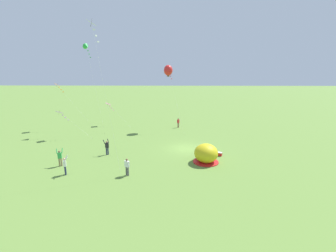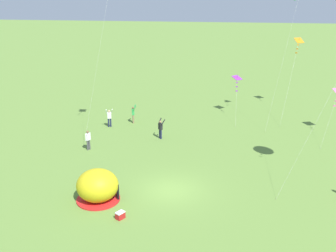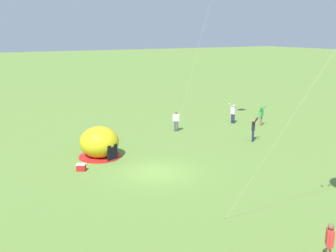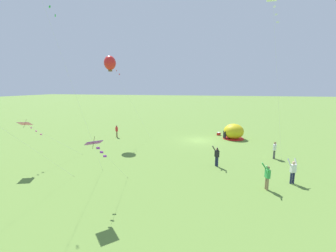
{
  "view_description": "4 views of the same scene",
  "coord_description": "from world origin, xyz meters",
  "px_view_note": "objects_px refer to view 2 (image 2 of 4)",
  "views": [
    {
      "loc": [
        -27.88,
        1.61,
        9.64
      ],
      "look_at": [
        2.34,
        2.37,
        2.49
      ],
      "focal_mm": 24.0,
      "sensor_mm": 36.0,
      "label": 1
    },
    {
      "loc": [
        3.46,
        -23.5,
        12.85
      ],
      "look_at": [
        -0.65,
        2.83,
        3.62
      ],
      "focal_mm": 42.0,
      "sensor_mm": 36.0,
      "label": 2
    },
    {
      "loc": [
        19.77,
        -10.36,
        8.26
      ],
      "look_at": [
        -0.79,
        1.2,
        2.55
      ],
      "focal_mm": 42.0,
      "sensor_mm": 36.0,
      "label": 3
    },
    {
      "loc": [
        -2.52,
        29.52,
        7.16
      ],
      "look_at": [
        3.31,
        4.45,
        2.6
      ],
      "focal_mm": 24.0,
      "sensor_mm": 36.0,
      "label": 4
    }
  ],
  "objects_px": {
    "person_far_back": "(109,117)",
    "kite_purple": "(237,80)",
    "person_watching_sky": "(88,139)",
    "popup_tent": "(98,186)",
    "person_near_tent": "(160,128)",
    "kite_orange": "(298,43)",
    "cooler_box": "(120,215)",
    "person_arms_raised": "(133,114)"
  },
  "relations": [
    {
      "from": "person_arms_raised",
      "to": "popup_tent",
      "type": "bearing_deg",
      "value": -84.69
    },
    {
      "from": "person_near_tent",
      "to": "person_watching_sky",
      "type": "relative_size",
      "value": 1.1
    },
    {
      "from": "kite_orange",
      "to": "person_far_back",
      "type": "bearing_deg",
      "value": -153.25
    },
    {
      "from": "person_arms_raised",
      "to": "kite_orange",
      "type": "bearing_deg",
      "value": 25.4
    },
    {
      "from": "cooler_box",
      "to": "person_arms_raised",
      "type": "distance_m",
      "value": 17.84
    },
    {
      "from": "kite_purple",
      "to": "person_arms_raised",
      "type": "bearing_deg",
      "value": -155.5
    },
    {
      "from": "person_far_back",
      "to": "kite_orange",
      "type": "bearing_deg",
      "value": 26.75
    },
    {
      "from": "cooler_box",
      "to": "person_watching_sky",
      "type": "bearing_deg",
      "value": 119.02
    },
    {
      "from": "person_near_tent",
      "to": "person_far_back",
      "type": "height_order",
      "value": "same"
    },
    {
      "from": "cooler_box",
      "to": "kite_orange",
      "type": "relative_size",
      "value": 0.08
    },
    {
      "from": "person_near_tent",
      "to": "person_watching_sky",
      "type": "bearing_deg",
      "value": -147.45
    },
    {
      "from": "popup_tent",
      "to": "person_watching_sky",
      "type": "height_order",
      "value": "popup_tent"
    },
    {
      "from": "popup_tent",
      "to": "person_near_tent",
      "type": "height_order",
      "value": "popup_tent"
    },
    {
      "from": "person_watching_sky",
      "to": "person_far_back",
      "type": "bearing_deg",
      "value": 89.75
    },
    {
      "from": "cooler_box",
      "to": "popup_tent",
      "type": "bearing_deg",
      "value": 136.07
    },
    {
      "from": "cooler_box",
      "to": "kite_orange",
      "type": "bearing_deg",
      "value": 62.4
    },
    {
      "from": "cooler_box",
      "to": "person_watching_sky",
      "type": "xyz_separation_m",
      "value": [
        -5.52,
        9.94,
        0.74
      ]
    },
    {
      "from": "person_watching_sky",
      "to": "kite_purple",
      "type": "height_order",
      "value": "kite_purple"
    },
    {
      "from": "person_arms_raised",
      "to": "person_watching_sky",
      "type": "relative_size",
      "value": 1.1
    },
    {
      "from": "person_near_tent",
      "to": "kite_purple",
      "type": "relative_size",
      "value": 0.36
    },
    {
      "from": "person_near_tent",
      "to": "person_watching_sky",
      "type": "distance_m",
      "value": 6.63
    },
    {
      "from": "popup_tent",
      "to": "person_near_tent",
      "type": "relative_size",
      "value": 1.49
    },
    {
      "from": "person_near_tent",
      "to": "kite_purple",
      "type": "height_order",
      "value": "kite_purple"
    },
    {
      "from": "person_far_back",
      "to": "kite_purple",
      "type": "relative_size",
      "value": 0.36
    },
    {
      "from": "popup_tent",
      "to": "person_near_tent",
      "type": "distance_m",
      "value": 11.77
    },
    {
      "from": "person_arms_raised",
      "to": "kite_orange",
      "type": "distance_m",
      "value": 19.6
    },
    {
      "from": "person_arms_raised",
      "to": "person_watching_sky",
      "type": "distance_m",
      "value": 7.83
    },
    {
      "from": "person_far_back",
      "to": "popup_tent",
      "type": "bearing_deg",
      "value": -76.02
    },
    {
      "from": "kite_purple",
      "to": "person_far_back",
      "type": "bearing_deg",
      "value": -153.28
    },
    {
      "from": "person_arms_raised",
      "to": "person_far_back",
      "type": "relative_size",
      "value": 1.0
    },
    {
      "from": "person_watching_sky",
      "to": "kite_orange",
      "type": "bearing_deg",
      "value": 39.47
    },
    {
      "from": "person_far_back",
      "to": "kite_purple",
      "type": "distance_m",
      "value": 14.1
    },
    {
      "from": "person_arms_raised",
      "to": "kite_orange",
      "type": "relative_size",
      "value": 0.24
    },
    {
      "from": "kite_purple",
      "to": "person_watching_sky",
      "type": "bearing_deg",
      "value": -135.3
    },
    {
      "from": "person_near_tent",
      "to": "person_far_back",
      "type": "distance_m",
      "value": 6.08
    },
    {
      "from": "person_far_back",
      "to": "person_watching_sky",
      "type": "relative_size",
      "value": 1.1
    },
    {
      "from": "person_arms_raised",
      "to": "person_far_back",
      "type": "bearing_deg",
      "value": -143.39
    },
    {
      "from": "popup_tent",
      "to": "person_far_back",
      "type": "distance_m",
      "value": 14.48
    },
    {
      "from": "cooler_box",
      "to": "person_near_tent",
      "type": "distance_m",
      "value": 13.53
    },
    {
      "from": "person_arms_raised",
      "to": "kite_purple",
      "type": "distance_m",
      "value": 11.66
    },
    {
      "from": "person_far_back",
      "to": "person_watching_sky",
      "type": "bearing_deg",
      "value": -90.25
    },
    {
      "from": "kite_orange",
      "to": "cooler_box",
      "type": "bearing_deg",
      "value": -117.6
    }
  ]
}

